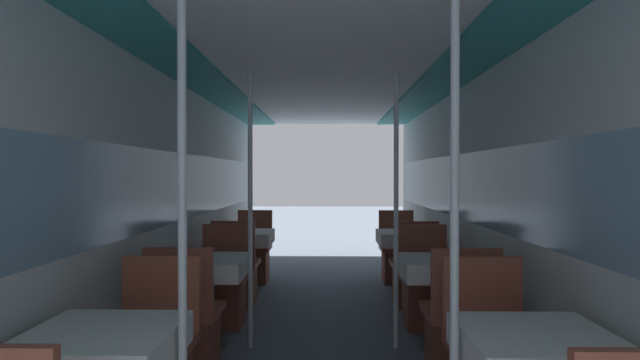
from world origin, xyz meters
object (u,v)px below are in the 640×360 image
Objects in this scene: dining_table_left_1 at (207,272)px; support_pole_left_1 at (250,210)px; chair_left_far_1 at (222,294)px; chair_right_near_1 at (459,336)px; support_pole_left_0 at (182,240)px; chair_left_near_1 at (186,334)px; support_pole_right_0 at (455,241)px; chair_left_far_2 at (253,259)px; support_pole_right_1 at (396,210)px; dining_table_left_2 at (245,241)px; dining_table_right_0 at (537,359)px; dining_table_right_2 at (405,242)px; chair_right_far_2 at (398,260)px; chair_left_near_2 at (236,278)px; chair_right_near_2 at (413,279)px; dining_table_left_0 at (102,356)px; dining_table_right_1 at (440,273)px; chair_right_far_1 at (426,295)px.

support_pole_left_1 is (0.35, 0.00, 0.50)m from dining_table_left_1.
chair_left_far_1 is 1.00× the size of chair_right_near_1.
support_pole_left_0 reaches higher than chair_left_near_1.
support_pole_right_0 is 1.54m from chair_right_near_1.
support_pole_right_1 is at bearing 121.99° from chair_left_far_2.
dining_table_right_0 is (1.85, -3.67, 0.00)m from dining_table_left_2.
support_pole_left_0 is at bearing -140.08° from chair_right_near_1.
support_pole_left_0 is 4.00m from dining_table_right_2.
chair_right_far_2 reaches higher than dining_table_right_2.
support_pole_left_1 reaches higher than chair_left_far_2.
dining_table_right_2 is at bearing -145.81° from chair_left_far_1.
dining_table_right_2 is at bearing 17.24° from chair_left_near_2.
support_pole_left_0 is 1.00× the size of support_pole_left_1.
chair_right_far_2 is at bearing 90.00° from dining_table_right_2.
support_pole_left_0 is at bearing -90.00° from support_pole_left_1.
chair_left_near_1 is at bearing 90.00° from chair_left_far_1.
chair_left_near_1 reaches higher than dining_table_left_2.
chair_left_far_1 and chair_right_near_2 have the same top height.
dining_table_left_0 is 0.33× the size of support_pole_right_1.
dining_table_right_1 is at bearing 79.25° from support_pole_right_0.
support_pole_left_1 is 1.00× the size of support_pole_right_1.
chair_left_near_2 reaches higher than dining_table_left_2.
chair_left_far_2 is at bearing 90.00° from chair_left_near_1.
chair_right_near_1 is at bearing -90.00° from dining_table_right_2.
dining_table_right_1 is 2.43m from chair_right_far_2.
chair_left_near_1 is at bearing 90.00° from chair_left_far_2.
chair_right_near_1 is at bearing 90.00° from dining_table_right_0.
chair_left_far_2 is (0.00, 1.15, 0.00)m from chair_left_near_2.
support_pole_left_1 is at bearing 58.01° from chair_right_far_2.
support_pole_left_1 is 3.08× the size of dining_table_right_2.
dining_table_right_0 is at bearing -50.63° from support_pole_left_1.
chair_left_near_2 is 1.27× the size of dining_table_right_1.
dining_table_left_1 is 1.97m from chair_right_near_1.
support_pole_left_1 is 2.42× the size of chair_left_far_2.
support_pole_left_1 reaches higher than dining_table_left_1.
chair_right_far_1 is at bearing -90.00° from dining_table_right_2.
chair_right_near_2 reaches higher than dining_table_right_2.
dining_table_left_0 is at bearing 52.43° from chair_right_far_1.
support_pole_right_1 is 1.54m from chair_right_near_2.
dining_table_left_1 is 1.59m from support_pole_right_1.
chair_left_far_2 is 1.00× the size of chair_right_far_1.
chair_left_far_2 is at bearing 148.17° from chair_right_near_2.
dining_table_left_2 and dining_table_right_1 have the same top height.
dining_table_right_2 is at bearing 90.00° from chair_right_far_2.
chair_left_near_2 is at bearing 115.94° from support_pole_right_0.
support_pole_right_0 is at bearing 0.00° from support_pole_left_0.
support_pole_left_0 reaches higher than dining_table_left_0.
chair_left_far_2 reaches higher than dining_table_left_1.
support_pole_left_1 is at bearing 180.00° from support_pole_right_1.
dining_table_right_2 is 0.79× the size of chair_right_far_2.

